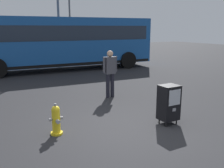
{
  "coord_description": "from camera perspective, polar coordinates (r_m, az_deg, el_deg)",
  "views": [
    {
      "loc": [
        -3.09,
        -4.78,
        2.44
      ],
      "look_at": [
        0.3,
        1.2,
        0.9
      ],
      "focal_mm": 40.47,
      "sensor_mm": 36.0,
      "label": 1
    }
  ],
  "objects": [
    {
      "name": "ground_plane",
      "position": [
        6.2,
        3.11,
        -10.59
      ],
      "size": [
        60.0,
        60.0,
        0.0
      ],
      "primitive_type": "plane",
      "color": "#262628"
    },
    {
      "name": "fire_hydrant",
      "position": [
        6.04,
        -12.51,
        -7.93
      ],
      "size": [
        0.33,
        0.32,
        0.75
      ],
      "color": "yellow",
      "rests_on": "ground_plane"
    },
    {
      "name": "newspaper_box_primary",
      "position": [
        6.63,
        12.7,
        -4.09
      ],
      "size": [
        0.48,
        0.42,
        1.02
      ],
      "color": "black",
      "rests_on": "ground_plane"
    },
    {
      "name": "pedestrian",
      "position": [
        8.88,
        -0.45,
        2.93
      ],
      "size": [
        0.55,
        0.22,
        1.67
      ],
      "color": "black",
      "rests_on": "ground_plane"
    },
    {
      "name": "bus_near",
      "position": [
        15.19,
        -11.07,
        9.62
      ],
      "size": [
        10.65,
        3.34,
        3.0
      ],
      "rotation": [
        0.0,
        0.0,
        -0.07
      ],
      "color": "#19519E",
      "rests_on": "ground_plane"
    },
    {
      "name": "street_light_near_right",
      "position": [
        22.26,
        -9.66,
        18.21
      ],
      "size": [
        0.32,
        0.32,
        8.2
      ],
      "color": "#4C4F54",
      "rests_on": "ground_plane"
    }
  ]
}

